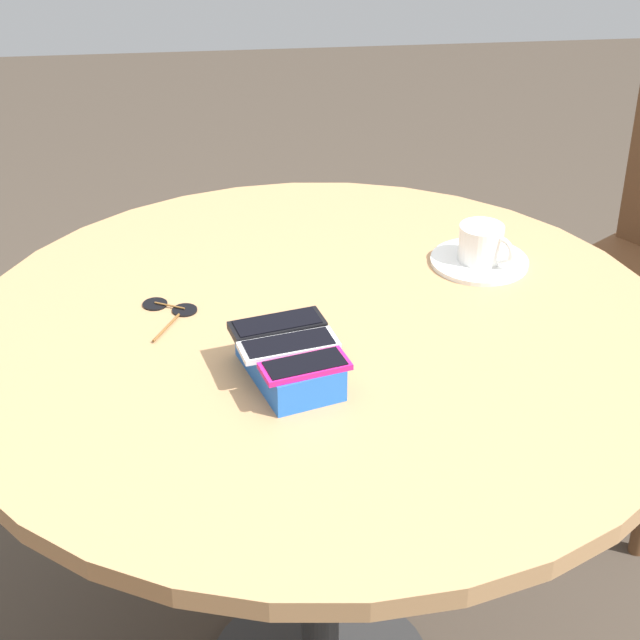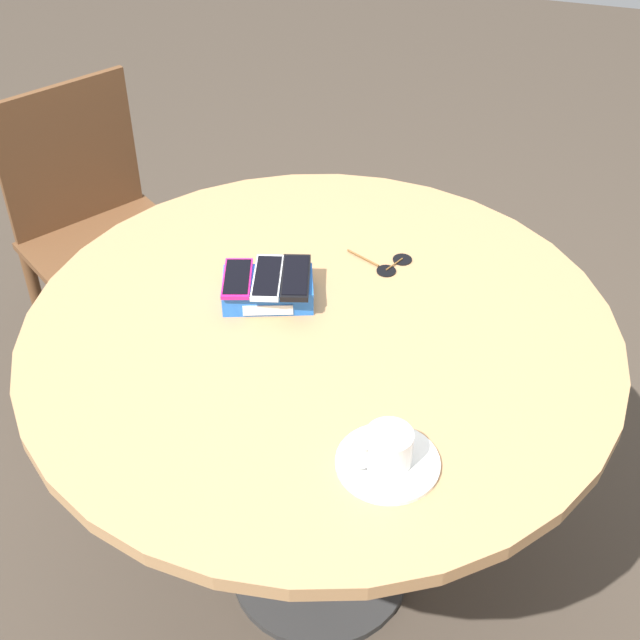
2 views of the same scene
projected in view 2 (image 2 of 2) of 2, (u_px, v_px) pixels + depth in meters
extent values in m
plane|color=#42382D|center=(320.00, 569.00, 2.16)|extent=(8.00, 8.00, 0.00)
cylinder|color=#2D2D2D|center=(320.00, 567.00, 2.16)|extent=(0.43, 0.43, 0.02)
cylinder|color=#2D2D2D|center=(320.00, 466.00, 1.92)|extent=(0.07, 0.07, 0.72)
cylinder|color=tan|center=(320.00, 334.00, 1.68)|extent=(1.13, 1.13, 0.03)
cube|color=blue|center=(268.00, 290.00, 1.72)|extent=(0.20, 0.15, 0.05)
cube|color=white|center=(268.00, 310.00, 1.68)|extent=(0.09, 0.03, 0.02)
cube|color=#D11975|center=(237.00, 279.00, 1.70)|extent=(0.08, 0.13, 0.01)
cube|color=black|center=(237.00, 276.00, 1.70)|extent=(0.07, 0.12, 0.00)
cube|color=silver|center=(267.00, 278.00, 1.70)|extent=(0.08, 0.15, 0.01)
cube|color=black|center=(267.00, 275.00, 1.70)|extent=(0.07, 0.13, 0.00)
cube|color=black|center=(296.00, 278.00, 1.70)|extent=(0.08, 0.15, 0.01)
cube|color=black|center=(296.00, 275.00, 1.69)|extent=(0.08, 0.13, 0.00)
cylinder|color=white|center=(388.00, 463.00, 1.41)|extent=(0.17, 0.17, 0.01)
cylinder|color=white|center=(389.00, 448.00, 1.39)|extent=(0.08, 0.08, 0.06)
cylinder|color=tan|center=(390.00, 437.00, 1.37)|extent=(0.07, 0.07, 0.00)
torus|color=white|center=(366.00, 456.00, 1.37)|extent=(0.04, 0.04, 0.05)
cylinder|color=black|center=(402.00, 260.00, 1.83)|extent=(0.04, 0.04, 0.00)
cylinder|color=black|center=(386.00, 271.00, 1.80)|extent=(0.04, 0.04, 0.00)
cylinder|color=brown|center=(394.00, 264.00, 1.82)|extent=(0.03, 0.05, 0.00)
cylinder|color=brown|center=(363.00, 258.00, 1.83)|extent=(0.08, 0.04, 0.00)
cube|color=brown|center=(115.00, 253.00, 2.42)|extent=(0.57, 0.57, 0.02)
cube|color=brown|center=(68.00, 156.00, 2.40)|extent=(0.24, 0.32, 0.40)
cylinder|color=brown|center=(99.00, 378.00, 2.37)|extent=(0.04, 0.04, 0.43)
cylinder|color=brown|center=(214.00, 323.00, 2.54)|extent=(0.04, 0.04, 0.43)
cylinder|color=brown|center=(40.00, 310.00, 2.58)|extent=(0.04, 0.04, 0.43)
cylinder|color=brown|center=(150.00, 264.00, 2.76)|extent=(0.04, 0.04, 0.43)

